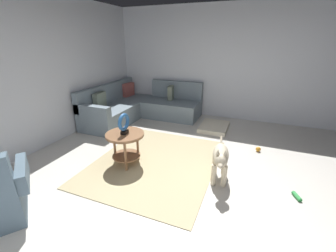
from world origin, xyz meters
The scene contains 11 objects.
ground_plane centered at (0.00, 0.00, -0.05)m, with size 6.00×6.00×0.10m, color beige.
wall_back centered at (0.00, 2.94, 1.35)m, with size 6.00×0.12×2.70m, color silver.
wall_right centered at (2.94, 0.00, 1.35)m, with size 0.12×6.00×2.70m, color silver.
area_rug centered at (0.15, 0.70, 0.01)m, with size 2.30×1.90×0.01m, color tan.
sectional_couch centered at (1.99, 2.01, 0.29)m, with size 2.20×2.25×0.88m.
side_table centered at (-0.07, 1.12, 0.42)m, with size 0.60×0.60×0.54m.
torus_sculpture centered at (-0.07, 1.12, 0.71)m, with size 0.28×0.08×0.33m.
dog_bed_mat centered at (1.98, 0.08, 0.04)m, with size 0.80×0.60×0.09m, color beige.
dog centered at (0.02, -0.36, 0.38)m, with size 0.85×0.29×0.63m.
dog_toy_ball centered at (1.19, -0.88, 0.04)m, with size 0.09×0.09×0.09m, color orange.
dog_toy_rope centered at (0.03, -1.36, 0.03)m, with size 0.05×0.05×0.16m, color green.
Camera 1 is at (-2.70, -0.67, 1.90)m, focal length 23.30 mm.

